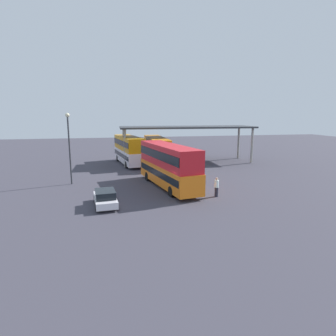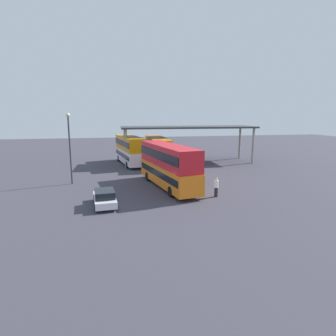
{
  "view_description": "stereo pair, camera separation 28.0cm",
  "coord_description": "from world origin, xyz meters",
  "views": [
    {
      "loc": [
        -6.86,
        -24.27,
        7.41
      ],
      "look_at": [
        -0.71,
        3.68,
        2.0
      ],
      "focal_mm": 30.35,
      "sensor_mm": 36.0,
      "label": 1
    },
    {
      "loc": [
        -6.59,
        -24.33,
        7.41
      ],
      "look_at": [
        -0.71,
        3.68,
        2.0
      ],
      "focal_mm": 30.35,
      "sensor_mm": 36.0,
      "label": 2
    }
  ],
  "objects": [
    {
      "name": "parked_hatchback",
      "position": [
        -7.09,
        -1.29,
        0.67
      ],
      "size": [
        2.01,
        4.08,
        1.35
      ],
      "rotation": [
        0.0,
        0.0,
        1.65
      ],
      "color": "silver",
      "rests_on": "ground_plane"
    },
    {
      "name": "depot_canopy",
      "position": [
        5.51,
        18.1,
        5.26
      ],
      "size": [
        20.68,
        6.68,
        5.61
      ],
      "rotation": [
        0.0,
        0.0,
        -0.03
      ],
      "color": "#33353A",
      "rests_on": "ground_plane"
    },
    {
      "name": "double_decker_mid_row",
      "position": [
        0.53,
        17.32,
        2.23
      ],
      "size": [
        2.69,
        11.45,
        4.05
      ],
      "rotation": [
        0.0,
        0.0,
        1.55
      ],
      "color": "white",
      "rests_on": "ground_plane"
    },
    {
      "name": "pedestrian_waiting",
      "position": [
        2.85,
        -0.73,
        0.9
      ],
      "size": [
        0.38,
        0.38,
        1.79
      ],
      "rotation": [
        0.0,
        0.0,
        0.58
      ],
      "color": "#262633",
      "rests_on": "ground_plane"
    },
    {
      "name": "ground_plane",
      "position": [
        0.0,
        0.0,
        0.0
      ],
      "size": [
        140.0,
        140.0,
        0.0
      ],
      "primitive_type": "plane",
      "color": "#3C3A45"
    },
    {
      "name": "lamppost_tall",
      "position": [
        -10.63,
        7.14,
        4.78
      ],
      "size": [
        0.44,
        0.44,
        7.56
      ],
      "color": "#33353A",
      "rests_on": "ground_plane"
    },
    {
      "name": "double_decker_main",
      "position": [
        -0.71,
        3.69,
        2.4
      ],
      "size": [
        4.29,
        11.54,
        4.39
      ],
      "rotation": [
        0.0,
        0.0,
        1.74
      ],
      "color": "orange",
      "rests_on": "ground_plane"
    },
    {
      "name": "double_decker_near_canopy",
      "position": [
        -3.49,
        18.45,
        2.29
      ],
      "size": [
        3.96,
        10.61,
        4.17
      ],
      "rotation": [
        0.0,
        0.0,
        1.72
      ],
      "color": "white",
      "rests_on": "ground_plane"
    }
  ]
}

